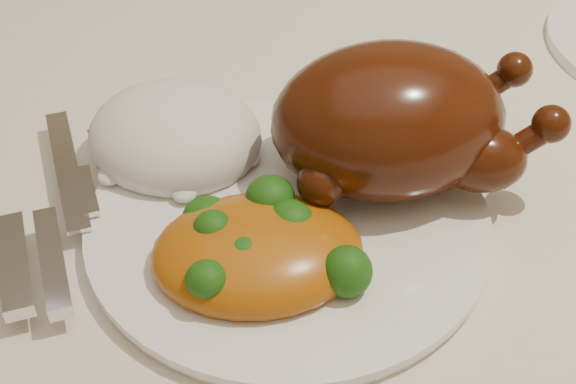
# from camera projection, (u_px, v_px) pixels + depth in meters

# --- Properties ---
(dining_table) EXTENTS (1.60, 0.90, 0.76)m
(dining_table) POSITION_uv_depth(u_px,v_px,m) (465.00, 179.00, 0.70)
(dining_table) COLOR brown
(dining_table) RESTS_ON floor
(tablecloth) EXTENTS (1.73, 1.03, 0.18)m
(tablecloth) POSITION_uv_depth(u_px,v_px,m) (479.00, 111.00, 0.65)
(tablecloth) COLOR #EEE4CD
(tablecloth) RESTS_ON dining_table
(dinner_plate) EXTENTS (0.28, 0.28, 0.01)m
(dinner_plate) POSITION_uv_depth(u_px,v_px,m) (288.00, 222.00, 0.50)
(dinner_plate) COLOR white
(dinner_plate) RESTS_ON tablecloth
(roast_chicken) EXTENTS (0.19, 0.15, 0.09)m
(roast_chicken) POSITION_uv_depth(u_px,v_px,m) (395.00, 120.00, 0.50)
(roast_chicken) COLOR #431607
(roast_chicken) RESTS_ON dinner_plate
(rice_mound) EXTENTS (0.14, 0.13, 0.06)m
(rice_mound) POSITION_uv_depth(u_px,v_px,m) (175.00, 137.00, 0.54)
(rice_mound) COLOR white
(rice_mound) RESTS_ON dinner_plate
(mac_and_cheese) EXTENTS (0.14, 0.12, 0.05)m
(mac_and_cheese) POSITION_uv_depth(u_px,v_px,m) (266.00, 248.00, 0.46)
(mac_and_cheese) COLOR #B5590B
(mac_and_cheese) RESTS_ON dinner_plate
(cutlery) EXTENTS (0.08, 0.19, 0.01)m
(cutlery) POSITION_uv_depth(u_px,v_px,m) (49.00, 230.00, 0.48)
(cutlery) COLOR silver
(cutlery) RESTS_ON dinner_plate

